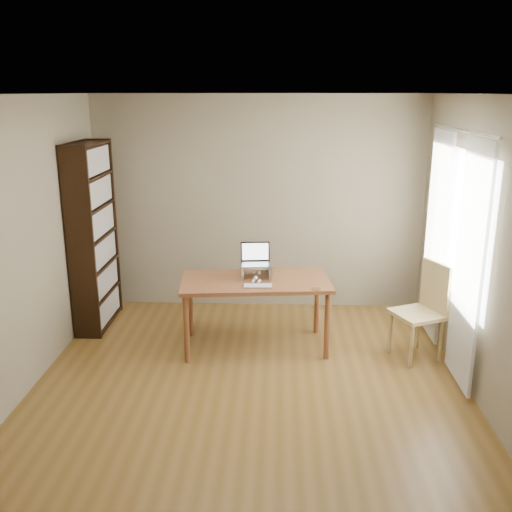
# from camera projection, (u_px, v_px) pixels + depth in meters

# --- Properties ---
(room) EXTENTS (4.04, 4.54, 2.64)m
(room) POSITION_uv_depth(u_px,v_px,m) (252.00, 254.00, 4.79)
(room) COLOR brown
(room) RESTS_ON ground
(bookshelf) EXTENTS (0.30, 0.90, 2.10)m
(bookshelf) POSITION_uv_depth(u_px,v_px,m) (94.00, 236.00, 6.41)
(bookshelf) COLOR black
(bookshelf) RESTS_ON ground
(curtains) EXTENTS (0.03, 1.90, 2.25)m
(curtains) POSITION_uv_depth(u_px,v_px,m) (451.00, 247.00, 5.51)
(curtains) COLOR white
(curtains) RESTS_ON ground
(desk) EXTENTS (1.60, 0.91, 0.75)m
(desk) POSITION_uv_depth(u_px,v_px,m) (256.00, 288.00, 5.90)
(desk) COLOR brown
(desk) RESTS_ON ground
(laptop_stand) EXTENTS (0.32, 0.25, 0.13)m
(laptop_stand) POSITION_uv_depth(u_px,v_px,m) (256.00, 270.00, 5.93)
(laptop_stand) COLOR silver
(laptop_stand) RESTS_ON desk
(laptop) EXTENTS (0.32, 0.28, 0.22)m
(laptop) POSITION_uv_depth(u_px,v_px,m) (256.00, 259.00, 5.96)
(laptop) COLOR silver
(laptop) RESTS_ON laptop_stand
(keyboard) EXTENTS (0.30, 0.14, 0.02)m
(keyboard) POSITION_uv_depth(u_px,v_px,m) (258.00, 286.00, 5.66)
(keyboard) COLOR silver
(keyboard) RESTS_ON desk
(coaster) EXTENTS (0.09, 0.09, 0.01)m
(coaster) POSITION_uv_depth(u_px,v_px,m) (316.00, 289.00, 5.60)
(coaster) COLOR brown
(coaster) RESTS_ON desk
(cat) EXTENTS (0.23, 0.47, 0.13)m
(cat) POSITION_uv_depth(u_px,v_px,m) (258.00, 271.00, 5.97)
(cat) COLOR #4C443B
(cat) RESTS_ON desk
(chair) EXTENTS (0.59, 0.58, 0.99)m
(chair) POSITION_uv_depth(u_px,v_px,m) (425.00, 308.00, 5.69)
(chair) COLOR tan
(chair) RESTS_ON ground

